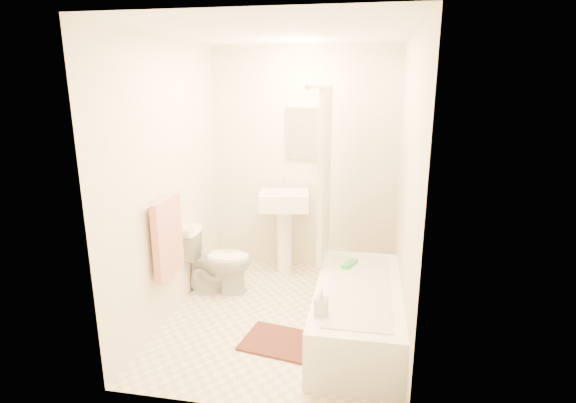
% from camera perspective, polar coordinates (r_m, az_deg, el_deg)
% --- Properties ---
extents(floor, '(2.40, 2.40, 0.00)m').
position_cam_1_polar(floor, '(4.15, -0.64, -14.35)').
color(floor, beige).
rests_on(floor, ground).
extents(ceiling, '(2.40, 2.40, 0.00)m').
position_cam_1_polar(ceiling, '(3.64, -0.76, 20.74)').
color(ceiling, white).
rests_on(ceiling, ground).
extents(wall_back, '(2.00, 0.02, 2.40)m').
position_cam_1_polar(wall_back, '(4.88, 2.03, 5.11)').
color(wall_back, beige).
rests_on(wall_back, ground).
extents(wall_left, '(0.02, 2.40, 2.40)m').
position_cam_1_polar(wall_left, '(4.03, -14.82, 2.51)').
color(wall_left, beige).
rests_on(wall_left, ground).
extents(wall_right, '(0.02, 2.40, 2.40)m').
position_cam_1_polar(wall_right, '(3.66, 14.85, 1.30)').
color(wall_right, beige).
rests_on(wall_right, ground).
extents(mirror, '(0.40, 0.03, 0.55)m').
position_cam_1_polar(mirror, '(4.81, 2.02, 8.59)').
color(mirror, white).
rests_on(mirror, wall_back).
extents(curtain_rod, '(0.03, 1.70, 0.03)m').
position_cam_1_polar(curtain_rod, '(3.68, 4.32, 14.40)').
color(curtain_rod, silver).
rests_on(curtain_rod, wall_back).
extents(shower_curtain, '(0.04, 0.80, 1.55)m').
position_cam_1_polar(shower_curtain, '(4.15, 4.71, 3.62)').
color(shower_curtain, silver).
rests_on(shower_curtain, curtain_rod).
extents(towel_bar, '(0.02, 0.60, 0.02)m').
position_cam_1_polar(towel_bar, '(3.81, -15.74, 0.22)').
color(towel_bar, silver).
rests_on(towel_bar, wall_left).
extents(towel, '(0.06, 0.45, 0.66)m').
position_cam_1_polar(towel, '(3.89, -15.01, -4.36)').
color(towel, '#CC7266').
rests_on(towel, towel_bar).
extents(toilet_paper, '(0.11, 0.12, 0.12)m').
position_cam_1_polar(toilet_paper, '(4.23, -12.83, -3.78)').
color(toilet_paper, white).
rests_on(toilet_paper, wall_left).
extents(toilet, '(0.71, 0.46, 0.65)m').
position_cam_1_polar(toilet, '(4.53, -8.92, -7.38)').
color(toilet, white).
rests_on(toilet, floor).
extents(sink, '(0.57, 0.48, 1.00)m').
position_cam_1_polar(sink, '(4.84, -0.47, -3.54)').
color(sink, white).
rests_on(sink, floor).
extents(bathtub, '(0.68, 1.55, 0.44)m').
position_cam_1_polar(bathtub, '(3.81, 8.83, -13.66)').
color(bathtub, white).
rests_on(bathtub, floor).
extents(bath_mat, '(0.66, 0.54, 0.02)m').
position_cam_1_polar(bath_mat, '(3.78, -0.97, -17.38)').
color(bath_mat, '#522D23').
rests_on(bath_mat, floor).
extents(soap_bottle, '(0.10, 0.10, 0.19)m').
position_cam_1_polar(soap_bottle, '(3.25, 4.25, -12.68)').
color(soap_bottle, silver).
rests_on(soap_bottle, bathtub).
extents(scrub_brush, '(0.14, 0.22, 0.04)m').
position_cam_1_polar(scrub_brush, '(4.08, 7.82, -7.91)').
color(scrub_brush, green).
rests_on(scrub_brush, bathtub).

